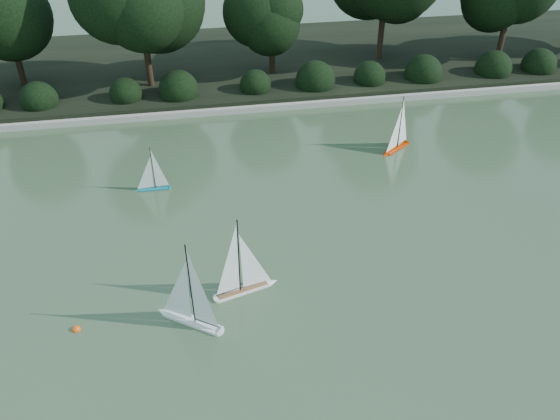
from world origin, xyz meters
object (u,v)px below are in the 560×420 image
sailboat_white_a (186,308)px  sailboat_white_b (247,279)px  sailboat_teal (151,183)px  race_buoy (76,330)px  sailboat_orange (396,142)px

sailboat_white_a → sailboat_white_b: 1.24m
sailboat_white_b → sailboat_teal: sailboat_white_b is taller
sailboat_teal → race_buoy: sailboat_teal is taller
sailboat_white_b → sailboat_teal: size_ratio=1.45×
sailboat_teal → sailboat_orange: bearing=7.5°
sailboat_white_b → sailboat_white_a: bearing=-152.7°
sailboat_white_a → sailboat_teal: bearing=98.2°
sailboat_white_a → sailboat_teal: size_ratio=1.52×
sailboat_orange → sailboat_teal: sailboat_orange is taller
sailboat_white_a → sailboat_orange: bearing=42.8°
sailboat_orange → race_buoy: bearing=-145.7°
sailboat_white_a → sailboat_teal: sailboat_white_a is taller
sailboat_orange → sailboat_teal: size_ratio=1.31×
sailboat_white_a → race_buoy: (-1.83, 0.13, -0.28)m
sailboat_orange → race_buoy: size_ratio=10.66×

